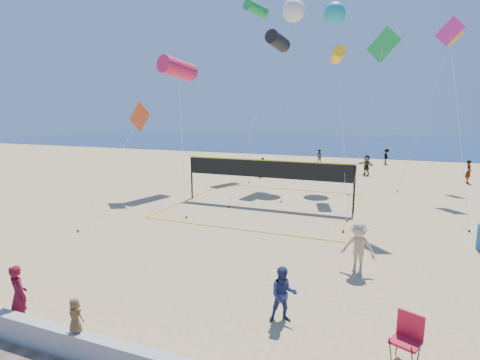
% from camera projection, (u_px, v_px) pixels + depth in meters
% --- Properties ---
extents(ground, '(120.00, 120.00, 0.00)m').
position_uv_depth(ground, '(195.00, 304.00, 10.44)').
color(ground, tan).
rests_on(ground, ground).
extents(ocean, '(140.00, 50.00, 0.03)m').
position_uv_depth(ocean, '(359.00, 142.00, 67.23)').
color(ocean, '#10224F').
rests_on(ocean, ground).
extents(seawall, '(32.00, 0.30, 0.60)m').
position_uv_depth(seawall, '(124.00, 359.00, 7.64)').
color(seawall, '#AAAAA6').
rests_on(seawall, ground).
extents(woman, '(0.67, 0.54, 1.60)m').
position_uv_depth(woman, '(19.00, 296.00, 9.23)').
color(woman, maroon).
rests_on(woman, ground).
extents(toddler, '(0.38, 0.25, 0.76)m').
position_uv_depth(toddler, '(75.00, 315.00, 8.00)').
color(toddler, brown).
rests_on(toddler, seawall).
extents(bystander_a, '(0.86, 0.77, 1.45)m').
position_uv_depth(bystander_a, '(283.00, 295.00, 9.45)').
color(bystander_a, navy).
rests_on(bystander_a, ground).
extents(bystander_b, '(1.21, 0.83, 1.72)m').
position_uv_depth(bystander_b, '(358.00, 247.00, 12.39)').
color(bystander_b, tan).
rests_on(bystander_b, ground).
extents(far_person_0, '(0.74, 1.01, 1.59)m').
position_uv_depth(far_person_0, '(262.00, 167.00, 30.99)').
color(far_person_0, gray).
rests_on(far_person_0, ground).
extents(far_person_1, '(1.55, 1.36, 1.70)m').
position_uv_depth(far_person_1, '(366.00, 165.00, 31.87)').
color(far_person_1, gray).
rests_on(far_person_1, ground).
extents(far_person_2, '(0.42, 0.64, 1.73)m').
position_uv_depth(far_person_2, '(469.00, 172.00, 28.18)').
color(far_person_2, gray).
rests_on(far_person_2, ground).
extents(far_person_3, '(0.83, 0.72, 1.46)m').
position_uv_depth(far_person_3, '(320.00, 157.00, 39.11)').
color(far_person_3, gray).
rests_on(far_person_3, ground).
extents(far_person_4, '(0.82, 1.13, 1.57)m').
position_uv_depth(far_person_4, '(386.00, 157.00, 38.53)').
color(far_person_4, gray).
rests_on(far_person_4, ground).
extents(camp_chair, '(0.72, 0.82, 1.16)m').
position_uv_depth(camp_chair, '(408.00, 335.00, 7.97)').
color(camp_chair, red).
rests_on(camp_chair, ground).
extents(volleyball_net, '(9.89, 9.74, 2.64)m').
position_uv_depth(volleyball_net, '(266.00, 174.00, 21.24)').
color(volleyball_net, black).
rests_on(volleyball_net, ground).
extents(kite_0, '(5.38, 8.60, 9.00)m').
position_uv_depth(kite_0, '(178.00, 69.00, 25.44)').
color(kite_0, '#D31D4E').
rests_on(kite_0, ground).
extents(kite_1, '(1.36, 10.05, 11.04)m').
position_uv_depth(kite_1, '(278.00, 41.00, 27.15)').
color(kite_1, black).
rests_on(kite_1, ground).
extents(kite_2, '(2.37, 8.24, 9.40)m').
position_uv_depth(kite_2, '(338.00, 55.00, 23.92)').
color(kite_2, yellow).
rests_on(kite_2, ground).
extents(kite_3, '(2.67, 7.48, 5.95)m').
position_uv_depth(kite_3, '(138.00, 120.00, 22.75)').
color(kite_3, '#CA451D').
rests_on(kite_3, ground).
extents(kite_4, '(1.92, 3.24, 9.18)m').
position_uv_depth(kite_4, '(381.00, 54.00, 17.33)').
color(kite_4, '#179542').
rests_on(kite_4, ground).
extents(kite_5, '(1.63, 9.75, 11.19)m').
position_uv_depth(kite_5, '(451.00, 40.00, 23.16)').
color(kite_5, '#C7238E').
rests_on(kite_5, ground).
extents(kite_6, '(2.33, 8.76, 13.54)m').
position_uv_depth(kite_6, '(294.00, 11.00, 27.69)').
color(kite_6, white).
rests_on(kite_6, ground).
extents(kite_7, '(3.21, 6.43, 13.24)m').
position_uv_depth(kite_7, '(335.00, 13.00, 27.46)').
color(kite_7, '#1797B4').
rests_on(kite_7, ground).
extents(kite_8, '(2.52, 7.28, 14.63)m').
position_uv_depth(kite_8, '(256.00, 9.00, 31.90)').
color(kite_8, '#179542').
rests_on(kite_8, ground).
extents(kite_9, '(3.80, 5.87, 11.41)m').
position_uv_depth(kite_9, '(449.00, 49.00, 27.00)').
color(kite_9, yellow).
rests_on(kite_9, ground).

